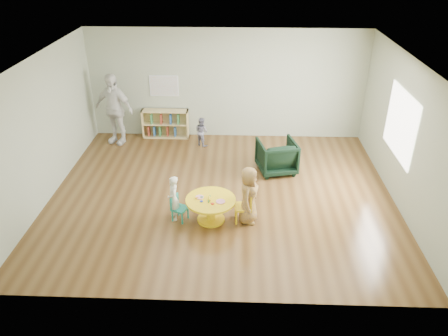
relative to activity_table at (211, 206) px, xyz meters
name	(u,v)px	position (x,y,z in m)	size (l,w,h in m)	color
room	(222,108)	(0.18, 0.94, 1.57)	(7.10, 7.00, 2.80)	#54381A
activity_table	(211,206)	(0.00, 0.00, 0.00)	(0.93, 0.93, 0.51)	yellow
kid_chair_left	(178,207)	(-0.61, 0.01, -0.06)	(0.35, 0.35, 0.50)	#198D79
kid_chair_right	(245,206)	(0.64, 0.02, 0.00)	(0.34, 0.34, 0.59)	yellow
bookshelf	(165,124)	(-1.45, 3.80, 0.04)	(1.20, 0.30, 0.75)	tan
alphabet_poster	(164,86)	(-1.44, 3.93, 1.03)	(0.74, 0.01, 0.54)	white
armchair	(277,156)	(1.35, 1.99, 0.05)	(0.80, 0.83, 0.75)	black
child_left	(173,198)	(-0.69, 0.03, 0.12)	(0.33, 0.21, 0.89)	white
child_right	(249,195)	(0.70, 0.01, 0.24)	(0.55, 0.36, 1.12)	yellow
toddler	(202,131)	(-0.45, 3.31, 0.05)	(0.36, 0.28, 0.74)	#1B1B44
adult_caretaker	(114,109)	(-2.65, 3.41, 0.58)	(1.06, 0.44, 1.81)	white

